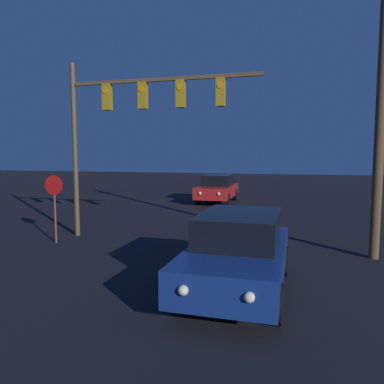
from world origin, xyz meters
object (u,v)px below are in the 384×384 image
car_far (217,188)px  stop_sign (54,196)px  car_near (239,251)px  utility_pole (382,91)px  traffic_signal_mast (130,113)px

car_far → stop_sign: (-3.14, -12.22, 0.71)m
car_near → utility_pole: 6.35m
traffic_signal_mast → stop_sign: size_ratio=2.96×
stop_sign → car_near: bearing=-22.5°
car_near → traffic_signal_mast: traffic_signal_mast is taller
car_far → utility_pole: bearing=121.6°
car_far → stop_sign: size_ratio=2.01×
stop_sign → utility_pole: 10.68m
car_far → utility_pole: 13.92m
car_near → traffic_signal_mast: bearing=-41.7°
traffic_signal_mast → utility_pole: bearing=-3.0°
traffic_signal_mast → stop_sign: traffic_signal_mast is taller
stop_sign → utility_pole: bearing=4.8°
car_near → car_far: (-3.58, 15.00, 0.00)m
utility_pole → car_far: bearing=121.7°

